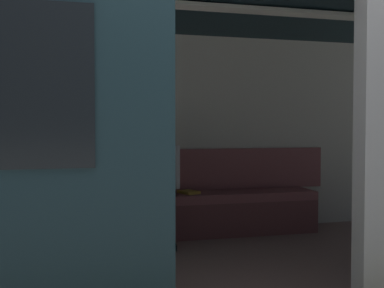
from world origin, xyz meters
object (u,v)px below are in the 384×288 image
object	(u,v)px
handbag	(118,187)
grab_pole_door	(168,140)
book	(189,192)
person_seated	(154,174)
train_car	(197,80)
bench_seat	(178,204)

from	to	relation	value
handbag	grab_pole_door	size ratio (longest dim) A/B	0.12
handbag	book	size ratio (longest dim) A/B	1.18
person_seated	handbag	world-z (taller)	person_seated
person_seated	handbag	bearing A→B (deg)	-16.18
person_seated	grab_pole_door	bearing A→B (deg)	83.21
person_seated	grab_pole_door	distance (m)	1.86
train_car	grab_pole_door	distance (m)	1.01
book	grab_pole_door	bearing A→B (deg)	51.45
train_car	bench_seat	bearing A→B (deg)	-94.15
train_car	handbag	bearing A→B (deg)	-64.22
train_car	handbag	world-z (taller)	train_car
book	grab_pole_door	distance (m)	2.08
train_car	book	size ratio (longest dim) A/B	29.09
bench_seat	grab_pole_door	bearing A→B (deg)	75.83
grab_pole_door	person_seated	bearing A→B (deg)	-96.79
handbag	grab_pole_door	xyz separation A→B (m)	(-0.13, 1.91, 0.52)
handbag	book	xyz separation A→B (m)	(-0.73, 0.01, -0.07)
grab_pole_door	bench_seat	bearing A→B (deg)	-104.17
train_car	person_seated	distance (m)	1.31
train_car	person_seated	xyz separation A→B (m)	(0.18, -0.99, -0.83)
bench_seat	grab_pole_door	distance (m)	2.05
bench_seat	grab_pole_door	world-z (taller)	grab_pole_door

